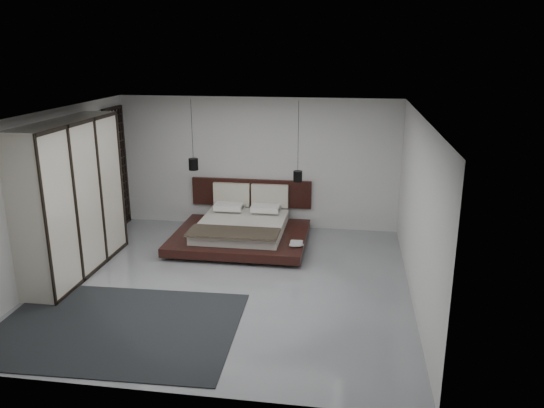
% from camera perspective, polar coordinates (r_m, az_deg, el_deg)
% --- Properties ---
extents(floor, '(6.00, 6.00, 0.00)m').
position_cam_1_polar(floor, '(9.02, -4.83, -8.37)').
color(floor, gray).
rests_on(floor, ground).
extents(ceiling, '(6.00, 6.00, 0.00)m').
position_cam_1_polar(ceiling, '(8.25, -5.30, 9.57)').
color(ceiling, white).
rests_on(ceiling, wall_back).
extents(wall_back, '(6.00, 0.00, 6.00)m').
position_cam_1_polar(wall_back, '(11.38, -1.53, 4.41)').
color(wall_back, silver).
rests_on(wall_back, floor).
extents(wall_front, '(6.00, 0.00, 6.00)m').
position_cam_1_polar(wall_front, '(5.84, -11.99, -8.05)').
color(wall_front, silver).
rests_on(wall_front, floor).
extents(wall_left, '(0.00, 6.00, 6.00)m').
position_cam_1_polar(wall_left, '(9.67, -22.61, 0.93)').
color(wall_left, silver).
rests_on(wall_left, floor).
extents(wall_right, '(0.00, 6.00, 6.00)m').
position_cam_1_polar(wall_right, '(8.37, 15.35, -0.68)').
color(wall_right, silver).
rests_on(wall_right, floor).
extents(lattice_screen, '(0.05, 0.90, 2.60)m').
position_cam_1_polar(lattice_screen, '(11.77, -16.33, 3.66)').
color(lattice_screen, black).
rests_on(lattice_screen, floor).
extents(bed, '(2.61, 2.32, 1.05)m').
position_cam_1_polar(bed, '(10.68, -3.26, -2.69)').
color(bed, black).
rests_on(bed, floor).
extents(book_lower, '(0.29, 0.34, 0.03)m').
position_cam_1_polar(book_lower, '(9.94, 2.08, -4.30)').
color(book_lower, '#99724C').
rests_on(book_lower, bed).
extents(book_upper, '(0.23, 0.31, 0.02)m').
position_cam_1_polar(book_upper, '(9.91, 1.96, -4.21)').
color(book_upper, '#99724C').
rests_on(book_upper, book_lower).
extents(pendant_left, '(0.20, 0.20, 1.43)m').
position_cam_1_polar(pendant_left, '(10.98, -8.45, 4.27)').
color(pendant_left, black).
rests_on(pendant_left, ceiling).
extents(pendant_right, '(0.18, 0.18, 1.60)m').
position_cam_1_polar(pendant_right, '(10.60, 2.78, 3.03)').
color(pendant_right, black).
rests_on(pendant_right, ceiling).
extents(wardrobe, '(0.63, 2.69, 2.64)m').
position_cam_1_polar(wardrobe, '(9.62, -20.74, 0.56)').
color(wardrobe, beige).
rests_on(wardrobe, floor).
extents(rug, '(3.46, 2.52, 0.01)m').
position_cam_1_polar(rug, '(7.96, -16.39, -12.58)').
color(rug, black).
rests_on(rug, floor).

